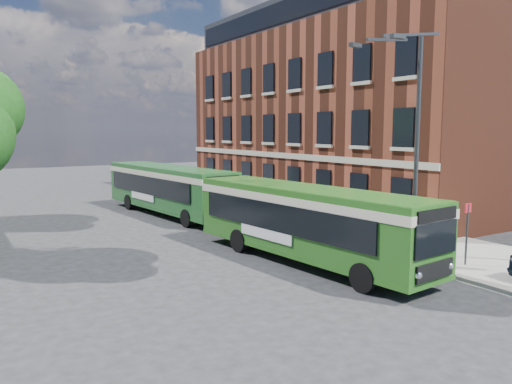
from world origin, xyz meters
TOP-DOWN VIEW (x-y plane):
  - ground at (0.00, 0.00)m, footprint 120.00×120.00m
  - pavement at (7.00, 8.00)m, footprint 6.00×48.00m
  - kerb_line at (3.95, 8.00)m, footprint 0.12×48.00m
  - brick_office at (14.00, 12.00)m, footprint 12.10×26.00m
  - street_lamp at (4.84, -2.00)m, footprint 2.96×2.38m
  - bus_stop_sign at (5.60, -4.20)m, footprint 0.35×0.08m
  - bus_front at (1.00, -0.20)m, footprint 3.72×11.88m
  - bus_rear at (0.60, 13.43)m, footprint 3.76×12.72m
  - pedestrian_a at (4.60, -3.97)m, footprint 0.65×0.50m
  - pedestrian_b at (5.31, -1.90)m, footprint 0.81×0.65m

SIDE VIEW (x-z plane):
  - ground at x=0.00m, z-range 0.00..0.00m
  - kerb_line at x=3.95m, z-range 0.00..0.01m
  - pavement at x=7.00m, z-range 0.00..0.15m
  - pedestrian_a at x=4.60m, z-range 0.15..1.74m
  - pedestrian_b at x=5.31m, z-range 0.15..1.75m
  - bus_stop_sign at x=5.60m, z-range 0.25..2.77m
  - bus_front at x=1.00m, z-range 0.32..3.34m
  - bus_rear at x=0.60m, z-range 0.32..3.34m
  - street_lamp at x=4.84m, z-range 0.29..9.29m
  - brick_office at x=14.00m, z-range -0.13..14.07m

